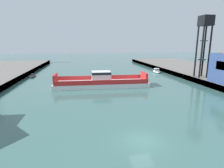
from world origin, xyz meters
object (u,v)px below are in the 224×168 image
Objects in this scene: moored_boat_near_left at (32,76)px; moored_boat_near_right at (156,71)px; chain_ferry at (101,82)px; crane_tower at (205,31)px.

moored_boat_near_right is at bearing 2.93° from moored_boat_near_left.
moored_boat_near_right is at bearing 40.26° from chain_ferry.
chain_ferry is at bearing -39.68° from moored_boat_near_left.
chain_ferry reaches higher than moored_boat_near_right.
crane_tower is (27.84, 0.92, 12.64)m from chain_ferry.
moored_boat_near_right is (43.27, 2.22, 0.32)m from moored_boat_near_left.
moored_boat_near_left is 1.00× the size of moored_boat_near_right.
crane_tower is at bearing -18.43° from moored_boat_near_left.
moored_boat_near_left is at bearing -177.07° from moored_boat_near_right.
crane_tower is at bearing 1.88° from chain_ferry.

